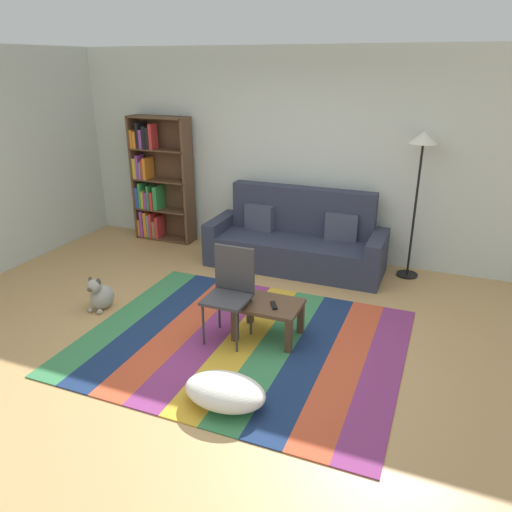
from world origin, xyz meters
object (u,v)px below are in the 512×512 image
at_px(couch, 296,241).
at_px(folding_chair, 231,286).
at_px(bookshelf, 156,181).
at_px(standing_lamp, 421,157).
at_px(coffee_table, 268,310).
at_px(tv_remote, 274,305).
at_px(pouf, 225,391).
at_px(dog, 101,295).

distance_m(couch, folding_chair, 1.95).
distance_m(bookshelf, standing_lamp, 3.71).
bearing_deg(couch, bookshelf, 172.85).
relative_size(coffee_table, standing_lamp, 0.35).
bearing_deg(tv_remote, pouf, -121.14).
xyz_separation_m(couch, tv_remote, (0.37, -1.87, 0.04)).
relative_size(dog, tv_remote, 2.65).
distance_m(couch, tv_remote, 1.91).
relative_size(bookshelf, pouf, 2.73).
relative_size(coffee_table, dog, 1.55).
distance_m(pouf, tv_remote, 1.06).
bearing_deg(coffee_table, couch, 99.37).
distance_m(coffee_table, tv_remote, 0.12).
bearing_deg(standing_lamp, couch, -171.39).
xyz_separation_m(bookshelf, tv_remote, (2.63, -2.15, -0.49)).
height_order(coffee_table, dog, dog).
distance_m(bookshelf, pouf, 4.18).
bearing_deg(folding_chair, pouf, -49.32).
distance_m(dog, folding_chair, 1.59).
xyz_separation_m(tv_remote, folding_chair, (-0.41, -0.07, 0.16)).
xyz_separation_m(coffee_table, tv_remote, (0.07, -0.04, 0.08)).
distance_m(coffee_table, dog, 1.89).
height_order(couch, standing_lamp, standing_lamp).
distance_m(bookshelf, folding_chair, 3.16).
relative_size(bookshelf, standing_lamp, 1.01).
bearing_deg(tv_remote, couch, 71.35).
relative_size(dog, standing_lamp, 0.22).
height_order(bookshelf, tv_remote, bookshelf).
relative_size(pouf, standing_lamp, 0.37).
relative_size(coffee_table, folding_chair, 0.68).
height_order(pouf, standing_lamp, standing_lamp).
bearing_deg(pouf, dog, 153.71).
bearing_deg(coffee_table, folding_chair, -162.38).
xyz_separation_m(pouf, dog, (-1.93, 0.95, 0.04)).
bearing_deg(bookshelf, dog, -73.18).
height_order(tv_remote, folding_chair, folding_chair).
bearing_deg(folding_chair, dog, -160.69).
bearing_deg(couch, coffee_table, -80.63).
bearing_deg(tv_remote, bookshelf, 110.82).
relative_size(pouf, dog, 1.66).
height_order(couch, folding_chair, couch).
height_order(couch, coffee_table, couch).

